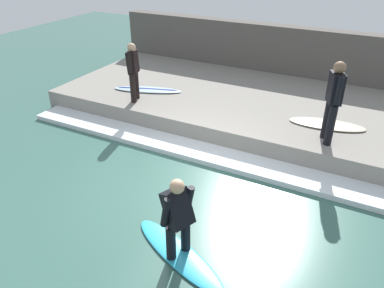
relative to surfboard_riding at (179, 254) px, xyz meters
name	(u,v)px	position (x,y,z in m)	size (l,w,h in m)	color
ground_plane	(182,185)	(1.66, 0.86, -0.03)	(28.00, 28.00, 0.00)	#386056
concrete_ledge	(248,105)	(5.45, 0.86, 0.22)	(4.40, 10.26, 0.50)	gray
back_wall	(276,57)	(7.90, 0.86, 0.93)	(0.50, 10.77, 1.93)	#544F49
wave_foam_crest	(208,154)	(2.87, 0.86, 0.03)	(0.75, 9.75, 0.12)	silver
surfboard_riding	(179,254)	(0.00, 0.00, 0.00)	(1.19, 2.01, 0.06)	#2DADD1
surfer_riding	(178,215)	(0.00, 0.00, 0.78)	(0.49, 0.52, 1.36)	black
surfer_waiting_near	(133,69)	(3.85, 3.44, 1.31)	(0.49, 0.34, 1.50)	black
surfboard_waiting_near	(148,90)	(4.56, 3.53, 0.50)	(1.05, 1.96, 0.07)	silver
surfer_waiting_far	(334,98)	(3.86, -1.43, 1.44)	(0.55, 0.38, 1.72)	black
surfboard_waiting_far	(327,124)	(4.62, -1.33, 0.50)	(0.83, 1.75, 0.06)	beige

